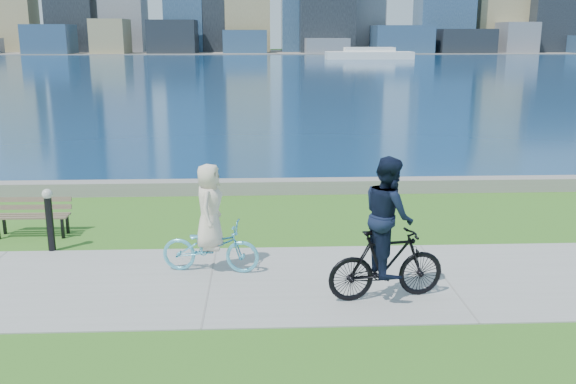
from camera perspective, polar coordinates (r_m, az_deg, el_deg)
The scene contains 10 objects.
ground at distance 10.95m, azimuth -6.95°, elevation -8.07°, with size 320.00×320.00×0.00m, color #30671B.
concrete_path at distance 10.94m, azimuth -6.95°, elevation -8.02°, with size 80.00×3.50×0.02m, color gray.
seawall at distance 16.80m, azimuth -5.46°, elevation 0.45°, with size 90.00×0.50×0.35m, color gray.
bay_water at distance 82.23m, azimuth -3.29°, elevation 11.11°, with size 320.00×131.00×0.01m, color navy.
far_shore at distance 140.18m, azimuth -3.06°, elevation 12.32°, with size 320.00×30.00×0.12m, color slate.
ferry_far at distance 104.27m, azimuth 7.22°, elevation 12.05°, with size 13.68×3.91×1.86m.
park_bench at distance 14.24m, azimuth -21.69°, elevation -1.76°, with size 1.49×0.53×0.77m.
bollard_lamp at distance 13.01m, azimuth -20.46°, elevation -2.00°, with size 0.20×0.20×1.24m.
cyclist_woman at distance 11.20m, azimuth -6.95°, elevation -3.57°, with size 0.85×1.78×1.92m.
cyclist_man at distance 10.04m, azimuth 8.82°, elevation -4.27°, with size 0.84×1.93×2.27m.
Camera 1 is at (0.85, -10.12, 4.09)m, focal length 40.00 mm.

